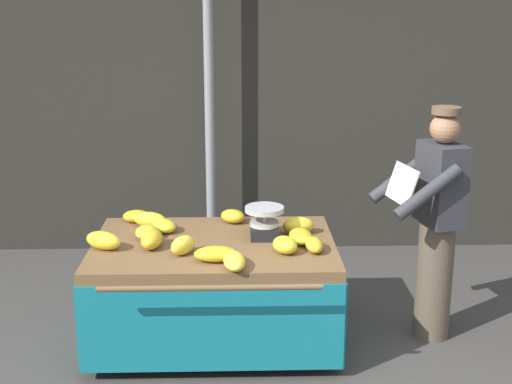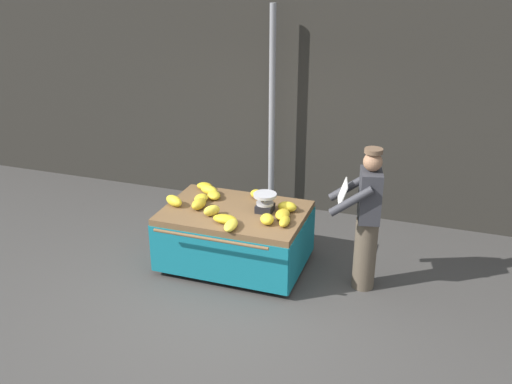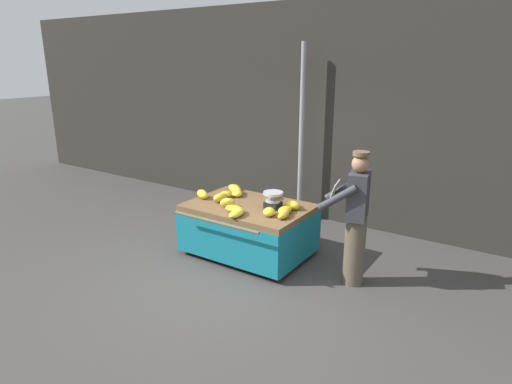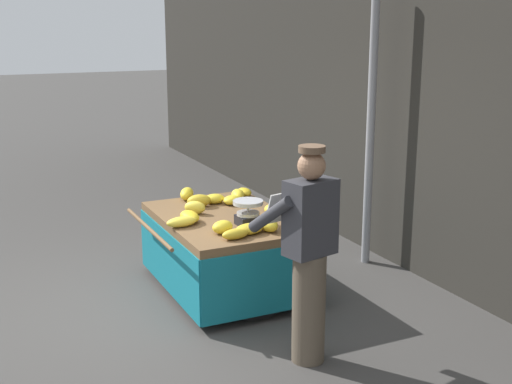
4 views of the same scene
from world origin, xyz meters
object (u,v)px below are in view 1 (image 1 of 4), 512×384
at_px(banana_bunch_0, 285,245).
at_px(banana_bunch_8, 183,245).
at_px(weighing_scale, 264,222).
at_px(banana_bunch_11, 152,239).
at_px(banana_bunch_6, 103,240).
at_px(banana_bunch_12, 234,261).
at_px(banana_bunch_3, 216,254).
at_px(banana_bunch_2, 164,226).
at_px(street_pole, 209,101).
at_px(banana_cart, 214,268).
at_px(banana_bunch_9, 147,232).
at_px(vendor_person, 436,224).
at_px(banana_bunch_1, 314,245).
at_px(banana_bunch_4, 150,220).
at_px(banana_bunch_7, 299,226).
at_px(banana_bunch_10, 136,216).
at_px(banana_bunch_13, 301,236).
at_px(banana_bunch_5, 233,216).

xyz_separation_m(banana_bunch_0, banana_bunch_8, (-0.69, -0.01, 0.01)).
relative_size(weighing_scale, banana_bunch_11, 1.14).
xyz_separation_m(banana_bunch_6, banana_bunch_12, (0.90, -0.37, -0.02)).
xyz_separation_m(weighing_scale, banana_bunch_3, (-0.34, -0.45, -0.07)).
relative_size(banana_bunch_2, banana_bunch_11, 0.85).
bearing_deg(banana_bunch_11, banana_bunch_0, -7.63).
distance_m(street_pole, banana_cart, 1.96).
bearing_deg(banana_bunch_3, street_pole, 92.83).
xyz_separation_m(banana_bunch_9, vendor_person, (2.07, -0.06, 0.06)).
relative_size(street_pole, banana_bunch_3, 10.58).
bearing_deg(banana_bunch_3, banana_bunch_1, 14.64).
bearing_deg(banana_bunch_12, banana_bunch_8, 143.36).
bearing_deg(banana_bunch_4, banana_bunch_8, -63.62).
bearing_deg(banana_bunch_7, banana_bunch_9, -175.79).
bearing_deg(banana_bunch_6, banana_bunch_1, -3.06).
distance_m(banana_bunch_3, banana_bunch_9, 0.68).
bearing_deg(banana_bunch_12, banana_bunch_6, 157.55).
distance_m(banana_bunch_4, banana_bunch_10, 0.17).
bearing_deg(banana_bunch_1, banana_bunch_0, -170.86).
bearing_deg(banana_bunch_10, banana_bunch_6, -103.72).
relative_size(banana_bunch_0, banana_bunch_10, 0.99).
relative_size(banana_bunch_6, banana_bunch_8, 1.30).
xyz_separation_m(banana_bunch_2, banana_bunch_10, (-0.24, 0.24, 0.00)).
distance_m(banana_cart, banana_bunch_1, 0.76).
distance_m(banana_bunch_2, banana_bunch_10, 0.34).
height_order(street_pole, banana_cart, street_pole).
xyz_separation_m(banana_bunch_0, banana_bunch_3, (-0.47, -0.14, -0.01)).
xyz_separation_m(weighing_scale, banana_bunch_11, (-0.79, -0.19, -0.05)).
height_order(banana_bunch_0, banana_bunch_10, banana_bunch_0).
distance_m(weighing_scale, banana_bunch_13, 0.28).
bearing_deg(vendor_person, banana_bunch_9, 178.21).
distance_m(banana_bunch_10, vendor_person, 2.24).
xyz_separation_m(banana_bunch_1, vendor_person, (0.90, 0.22, 0.07)).
xyz_separation_m(banana_bunch_3, banana_bunch_12, (0.12, -0.12, -0.00)).
xyz_separation_m(banana_bunch_7, banana_bunch_8, (-0.81, -0.40, 0.00)).
bearing_deg(banana_bunch_4, banana_bunch_5, 8.63).
bearing_deg(banana_bunch_0, vendor_person, 12.82).
bearing_deg(banana_bunch_8, banana_bunch_9, 131.50).
bearing_deg(banana_cart, banana_bunch_3, -86.16).
relative_size(banana_bunch_6, banana_bunch_11, 1.11).
relative_size(banana_bunch_9, banana_bunch_10, 1.00).
distance_m(banana_bunch_8, banana_bunch_13, 0.84).
distance_m(banana_bunch_1, banana_bunch_8, 0.89).
bearing_deg(banana_bunch_4, banana_bunch_9, -88.22).
bearing_deg(banana_bunch_8, banana_bunch_11, 150.31).
distance_m(weighing_scale, banana_bunch_1, 0.44).
bearing_deg(vendor_person, banana_bunch_10, 168.24).
relative_size(banana_bunch_5, banana_bunch_12, 0.68).
bearing_deg(banana_bunch_1, banana_bunch_7, 101.81).
relative_size(banana_bunch_5, banana_bunch_7, 0.88).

